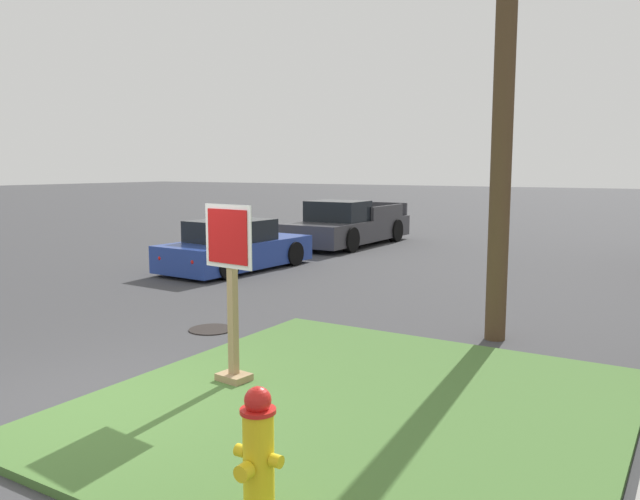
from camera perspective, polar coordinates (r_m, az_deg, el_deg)
ground_plane at (r=7.29m, az=-19.62°, el=-13.27°), size 160.00×160.00×0.00m
grass_corner_patch at (r=6.82m, az=3.19°, el=-13.93°), size 5.21×5.57×0.08m
fire_hydrant at (r=4.62m, az=-5.62°, el=-18.13°), size 0.38×0.34×0.96m
stop_sign at (r=7.25m, az=-8.01°, el=-4.28°), size 0.71×0.32×2.04m
manhole_cover at (r=10.10m, az=-9.80°, el=-7.09°), size 0.70×0.70×0.02m
parked_sedan_blue at (r=15.85m, az=-7.67°, el=0.20°), size 2.04×4.17×1.25m
pickup_truck_charcoal at (r=20.66m, az=2.53°, el=2.15°), size 2.14×5.43×1.48m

